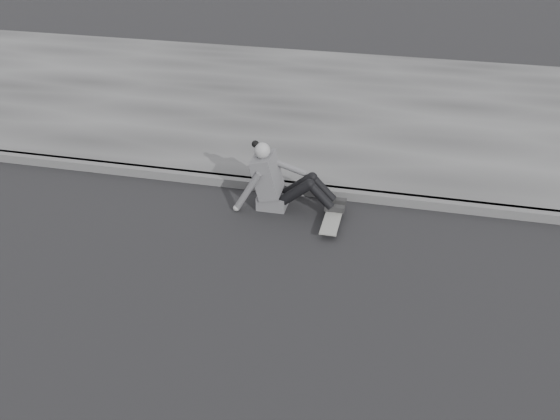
{
  "coord_description": "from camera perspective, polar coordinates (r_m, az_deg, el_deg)",
  "views": [
    {
      "loc": [
        -0.02,
        -4.48,
        3.99
      ],
      "look_at": [
        -1.35,
        1.26,
        0.5
      ],
      "focal_mm": 40.0,
      "sensor_mm": 36.0,
      "label": 1
    }
  ],
  "objects": [
    {
      "name": "sidewalk",
      "position": [
        10.82,
        12.37,
        8.62
      ],
      "size": [
        24.0,
        6.0,
        0.12
      ],
      "primitive_type": "cube",
      "color": "#3E3E3E",
      "rests_on": "ground"
    },
    {
      "name": "ground",
      "position": [
        6.0,
        10.1,
        -11.66
      ],
      "size": [
        80.0,
        80.0,
        0.0
      ],
      "primitive_type": "plane",
      "color": "black",
      "rests_on": "ground"
    },
    {
      "name": "skateboard",
      "position": [
        7.54,
        4.82,
        -0.79
      ],
      "size": [
        0.2,
        0.78,
        0.09
      ],
      "color": "gray",
      "rests_on": "ground"
    },
    {
      "name": "seated_woman",
      "position": [
        7.72,
        -0.2,
        2.61
      ],
      "size": [
        1.38,
        0.46,
        0.88
      ],
      "color": "#4E4E51",
      "rests_on": "ground"
    },
    {
      "name": "curb",
      "position": [
        8.08,
        11.5,
        0.86
      ],
      "size": [
        24.0,
        0.16,
        0.12
      ],
      "primitive_type": "cube",
      "color": "#4E4E4E",
      "rests_on": "ground"
    }
  ]
}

